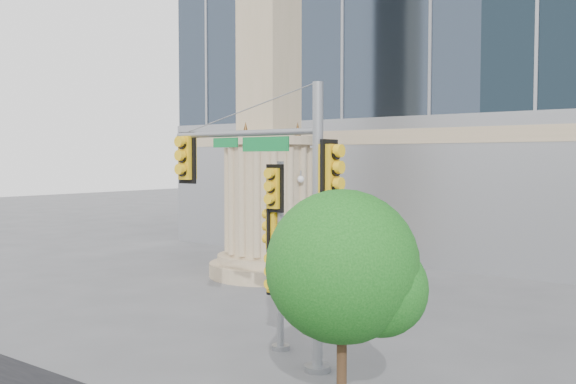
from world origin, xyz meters
The scene contains 5 objects.
ground centered at (0.00, 0.00, 0.00)m, with size 120.00×120.00×0.00m, color #545456.
monument centered at (-6.00, 9.00, 5.52)m, with size 4.40×4.40×16.60m.
main_signal_pole centered at (0.39, 1.31, 3.62)m, with size 4.53×0.55×5.84m.
secondary_signal_pole centered at (-0.10, 1.91, 2.50)m, with size 0.73×0.55×4.25m.
street_tree centered at (3.44, -0.86, 2.53)m, with size 2.47×2.41×3.84m.
Camera 1 is at (8.69, -9.29, 4.32)m, focal length 40.00 mm.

